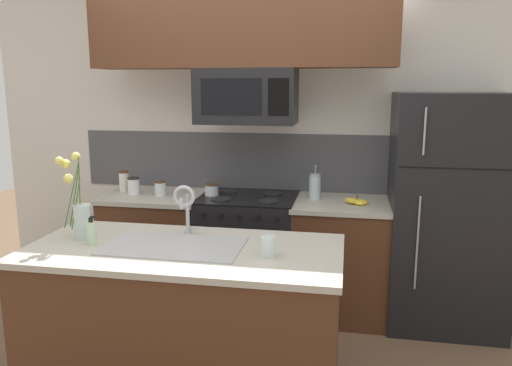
{
  "coord_description": "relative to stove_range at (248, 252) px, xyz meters",
  "views": [
    {
      "loc": [
        0.76,
        -2.85,
        1.79
      ],
      "look_at": [
        0.18,
        0.27,
        1.16
      ],
      "focal_mm": 35.0,
      "sensor_mm": 36.0,
      "label": 1
    }
  ],
  "objects": [
    {
      "name": "ground_plane",
      "position": [
        -0.0,
        -0.9,
        -0.46
      ],
      "size": [
        10.0,
        10.0,
        0.0
      ],
      "primitive_type": "plane",
      "color": "brown"
    },
    {
      "name": "splash_band",
      "position": [
        -0.0,
        0.32,
        0.69
      ],
      "size": [
        3.02,
        0.01,
        0.48
      ],
      "primitive_type": "cube",
      "color": "#4C4C51",
      "rests_on": "rear_partition"
    },
    {
      "name": "island_counter",
      "position": [
        -0.11,
        -1.25,
        -0.01
      ],
      "size": [
        1.74,
        0.82,
        0.91
      ],
      "color": "#4C2B19",
      "rests_on": "ground"
    },
    {
      "name": "refrigerator",
      "position": [
        1.5,
        0.02,
        0.4
      ],
      "size": [
        0.83,
        0.74,
        1.73
      ],
      "color": "black",
      "rests_on": "ground"
    },
    {
      "name": "storage_jar_medium",
      "position": [
        -0.94,
        -0.03,
        0.52
      ],
      "size": [
        0.1,
        0.1,
        0.14
      ],
      "color": "silver",
      "rests_on": "back_counter_left"
    },
    {
      "name": "storage_jar_short",
      "position": [
        -0.71,
        -0.03,
        0.51
      ],
      "size": [
        0.09,
        0.09,
        0.12
      ],
      "color": "silver",
      "rests_on": "back_counter_left"
    },
    {
      "name": "stove_range",
      "position": [
        0.0,
        0.0,
        0.0
      ],
      "size": [
        0.76,
        0.64,
        0.93
      ],
      "color": "black",
      "rests_on": "ground"
    },
    {
      "name": "drinking_glass",
      "position": [
        0.37,
        -1.31,
        0.5
      ],
      "size": [
        0.08,
        0.08,
        0.11
      ],
      "color": "silver",
      "rests_on": "island_counter"
    },
    {
      "name": "storage_jar_squat",
      "position": [
        -0.29,
        -0.01,
        0.5
      ],
      "size": [
        0.11,
        0.11,
        0.1
      ],
      "color": "silver",
      "rests_on": "back_counter_left"
    },
    {
      "name": "flower_vase",
      "position": [
        -0.74,
        -1.2,
        0.59
      ],
      "size": [
        0.17,
        0.11,
        0.5
      ],
      "color": "silver",
      "rests_on": "island_counter"
    },
    {
      "name": "sink_faucet",
      "position": [
        -0.16,
        -1.04,
        0.65
      ],
      "size": [
        0.14,
        0.14,
        0.31
      ],
      "color": "#B7BABF",
      "rests_on": "island_counter"
    },
    {
      "name": "dish_soap_bottle",
      "position": [
        -0.63,
        -1.3,
        0.52
      ],
      "size": [
        0.06,
        0.05,
        0.16
      ],
      "color": "beige",
      "rests_on": "island_counter"
    },
    {
      "name": "banana_bunch",
      "position": [
        0.84,
        -0.06,
        0.47
      ],
      "size": [
        0.19,
        0.15,
        0.07
      ],
      "color": "yellow",
      "rests_on": "back_counter_right"
    },
    {
      "name": "upper_cabinet_band",
      "position": [
        -0.03,
        -0.05,
        1.74
      ],
      "size": [
        2.24,
        0.34,
        0.6
      ],
      "primitive_type": "cube",
      "color": "#4C2B19"
    },
    {
      "name": "storage_jar_tall",
      "position": [
        -1.06,
        0.04,
        0.54
      ],
      "size": [
        0.08,
        0.08,
        0.18
      ],
      "color": "silver",
      "rests_on": "back_counter_left"
    },
    {
      "name": "rear_partition",
      "position": [
        0.3,
        0.38,
        0.84
      ],
      "size": [
        5.2,
        0.1,
        2.6
      ],
      "primitive_type": "cube",
      "color": "silver",
      "rests_on": "ground"
    },
    {
      "name": "back_counter_left",
      "position": [
        -0.77,
        0.0,
        -0.01
      ],
      "size": [
        0.81,
        0.65,
        0.91
      ],
      "color": "#4C2B19",
      "rests_on": "ground"
    },
    {
      "name": "french_press",
      "position": [
        0.52,
        0.06,
        0.55
      ],
      "size": [
        0.09,
        0.09,
        0.27
      ],
      "color": "silver",
      "rests_on": "back_counter_right"
    },
    {
      "name": "microwave",
      "position": [
        0.0,
        -0.02,
        1.24
      ],
      "size": [
        0.74,
        0.4,
        0.41
      ],
      "color": "black"
    },
    {
      "name": "back_counter_right",
      "position": [
        0.73,
        0.0,
        -0.01
      ],
      "size": [
        0.74,
        0.65,
        0.91
      ],
      "color": "#4C2B19",
      "rests_on": "ground"
    },
    {
      "name": "kitchen_sink",
      "position": [
        -0.17,
        -1.25,
        0.38
      ],
      "size": [
        0.76,
        0.43,
        0.16
      ],
      "color": "#ADAFB5",
      "rests_on": "island_counter"
    }
  ]
}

